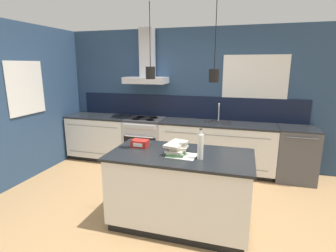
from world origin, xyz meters
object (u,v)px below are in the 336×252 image
(red_supply_box, at_px, (140,143))
(dishwasher, at_px, (296,154))
(book_stack, at_px, (177,148))
(oven_range, at_px, (146,141))
(bottle_on_island, at_px, (200,146))

(red_supply_box, bearing_deg, dishwasher, 38.57)
(book_stack, relative_size, red_supply_box, 1.74)
(dishwasher, bearing_deg, oven_range, -179.91)
(bottle_on_island, bearing_deg, dishwasher, 55.47)
(oven_range, xyz_separation_m, dishwasher, (2.72, 0.00, -0.00))
(red_supply_box, bearing_deg, oven_range, 109.16)
(oven_range, distance_m, dishwasher, 2.72)
(oven_range, distance_m, bottle_on_island, 2.45)
(dishwasher, relative_size, book_stack, 2.57)
(book_stack, bearing_deg, red_supply_box, 167.71)
(oven_range, height_order, bottle_on_island, bottle_on_island)
(bottle_on_island, height_order, red_supply_box, bottle_on_island)
(bottle_on_island, bearing_deg, book_stack, 159.45)
(oven_range, bearing_deg, dishwasher, 0.09)
(dishwasher, height_order, book_stack, book_stack)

